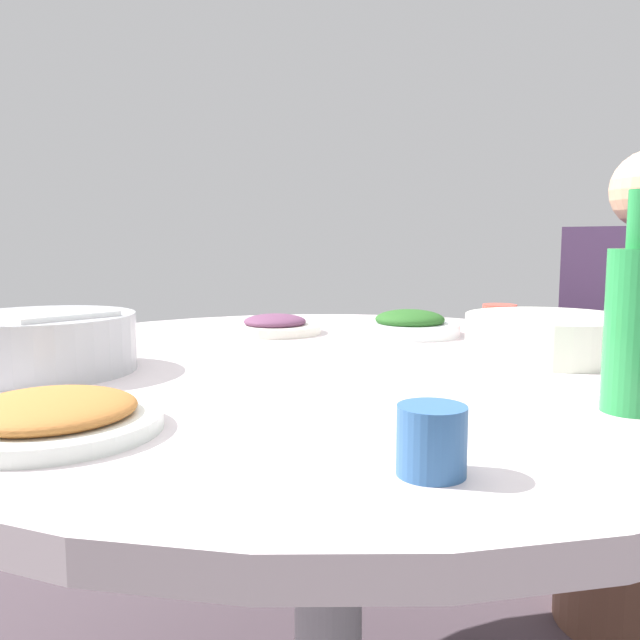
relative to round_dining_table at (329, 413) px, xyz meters
The scene contains 10 objects.
round_dining_table is the anchor object (origin of this frame).
rice_bowl 0.47m from the round_dining_table, 40.20° to the right, with size 0.28×0.28×0.10m.
soup_bowl 0.40m from the round_dining_table, 134.83° to the left, with size 0.29×0.32×0.07m.
dish_tofu_braise 0.52m from the round_dining_table, ahead, with size 0.24×0.24×0.04m.
dish_eggplant 0.37m from the round_dining_table, 122.35° to the right, with size 0.20×0.20×0.04m.
dish_greens 0.37m from the round_dining_table, behind, with size 0.21×0.21×0.05m.
green_bottle 0.52m from the round_dining_table, 86.81° to the left, with size 0.07×0.07×0.26m.
tea_cup_near 0.55m from the round_dining_table, behind, with size 0.08×0.08×0.06m, color #CF4538.
tea_cup_far 0.55m from the round_dining_table, 47.69° to the left, with size 0.06×0.06×0.06m, color #2F5C93.
stool_for_diner_left 1.02m from the round_dining_table, 161.24° to the left, with size 0.36×0.36×0.43m, color brown.
Camera 1 is at (0.86, 0.67, 0.98)m, focal length 37.11 mm.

